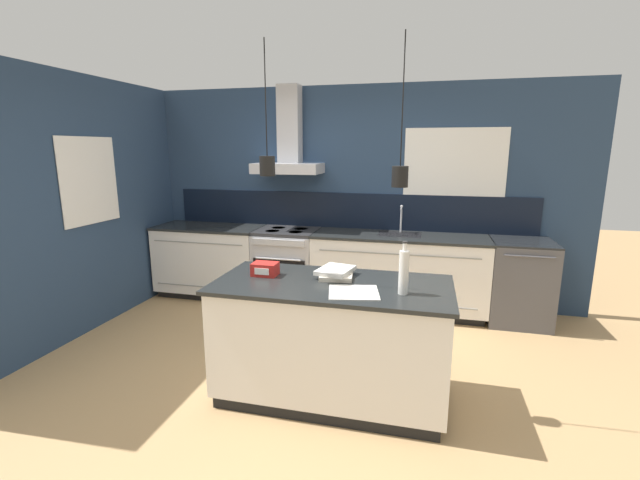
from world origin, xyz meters
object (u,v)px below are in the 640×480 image
Objects in this scene: oven_range at (287,266)px; red_supply_box at (265,269)px; dishwasher at (519,282)px; bottle_on_island at (404,271)px; book_stack at (336,273)px.

oven_range is 1.95m from red_supply_box.
oven_range and dishwasher have the same top height.
red_supply_box is at bearing -76.83° from oven_range.
bottle_on_island is 1.90× the size of red_supply_box.
book_stack reaches higher than dishwasher.
red_supply_box is (-0.54, -0.09, 0.02)m from book_stack.
dishwasher is 4.75× the size of red_supply_box.
oven_range is 2.05m from book_stack.
red_supply_box is (-1.06, 0.18, -0.11)m from bottle_on_island.
oven_range is 4.75× the size of red_supply_box.
book_stack is at bearing -133.78° from dishwasher.
bottle_on_island is at bearing -119.76° from dishwasher.
red_supply_box is at bearing 170.34° from bottle_on_island.
bottle_on_island is 1.08m from red_supply_box.
book_stack reaches higher than oven_range.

